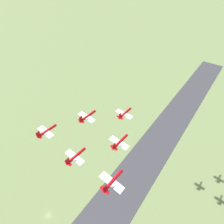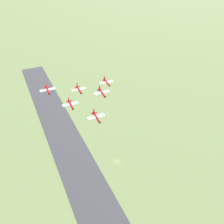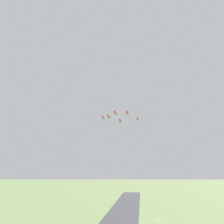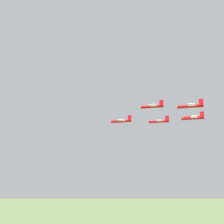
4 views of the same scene
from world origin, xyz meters
name	(u,v)px [view 2 (image 2 of 4)]	position (x,y,z in m)	size (l,w,h in m)	color
ground_plane	(117,162)	(0.00, 0.00, 0.00)	(3000.00, 3000.00, 0.00)	#6B7F4C
runway_strip	(102,219)	(-35.81, 40.33, 0.10)	(565.13, 125.84, 0.20)	#38383D
jet_0	(96,117)	(-35.47, 40.25, 89.13)	(8.66, 8.36, 2.90)	#B20C14
jet_1	(102,93)	(-23.28, 28.96, 92.54)	(8.66, 8.36, 2.90)	#B20C14
jet_2	(71,104)	(-19.68, 45.42, 89.71)	(8.66, 8.36, 2.90)	#B20C14
jet_3	(107,82)	(-11.09, 17.66, 89.87)	(8.66, 8.36, 2.90)	#B20C14
jet_4	(79,89)	(-7.49, 34.13, 88.82)	(8.66, 8.36, 2.90)	#B20C14
jet_5	(48,90)	(-3.88, 50.59, 92.39)	(8.66, 8.36, 2.90)	#B20C14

